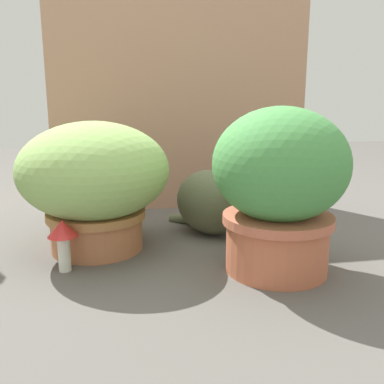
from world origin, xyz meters
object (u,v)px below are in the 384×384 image
object	(u,v)px
leafy_planter	(279,185)
mushroom_ornament_red	(63,235)
grass_planter	(95,180)
mushroom_ornament_pink	(72,234)
cat	(215,200)

from	to	relation	value
leafy_planter	mushroom_ornament_red	xyz separation A→B (m)	(-0.56, 0.09, -0.13)
grass_planter	mushroom_ornament_red	distance (m)	0.21
mushroom_ornament_pink	mushroom_ornament_red	bearing A→B (deg)	-100.09
leafy_planter	mushroom_ornament_red	distance (m)	0.58
mushroom_ornament_red	cat	bearing A→B (deg)	26.45
grass_planter	cat	bearing A→B (deg)	10.90
leafy_planter	cat	bearing A→B (deg)	105.98
leafy_planter	cat	size ratio (longest dim) A/B	1.24
cat	mushroom_ornament_red	world-z (taller)	cat
leafy_planter	cat	xyz separation A→B (m)	(-0.09, 0.32, -0.11)
leafy_planter	mushroom_ornament_pink	world-z (taller)	leafy_planter
mushroom_ornament_pink	cat	bearing A→B (deg)	18.55
mushroom_ornament_red	mushroom_ornament_pink	world-z (taller)	mushroom_ornament_red
grass_planter	mushroom_ornament_red	bearing A→B (deg)	-116.79
grass_planter	mushroom_ornament_pink	distance (m)	0.17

